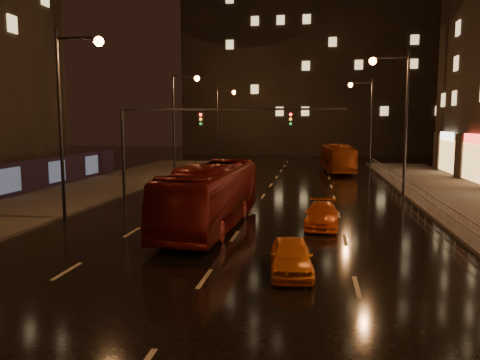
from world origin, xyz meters
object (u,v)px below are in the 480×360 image
object	(u,v)px
bus_red	(211,196)
bus_curb	(337,158)
taxi_near	(291,256)
taxi_far	(322,215)

from	to	relation	value
bus_red	bus_curb	world-z (taller)	bus_red
bus_curb	taxi_near	bearing A→B (deg)	-100.46
bus_red	taxi_far	bearing A→B (deg)	11.52
bus_curb	taxi_far	bearing A→B (deg)	-99.50
taxi_far	taxi_near	bearing A→B (deg)	-96.23
taxi_near	taxi_far	world-z (taller)	taxi_near
bus_curb	taxi_near	world-z (taller)	bus_curb
bus_curb	taxi_far	distance (m)	27.30
bus_red	taxi_near	distance (m)	8.13
bus_red	taxi_far	world-z (taller)	bus_red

